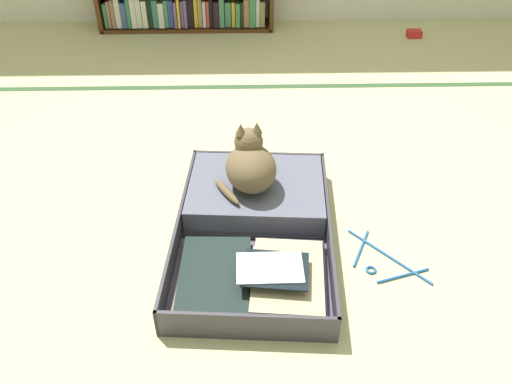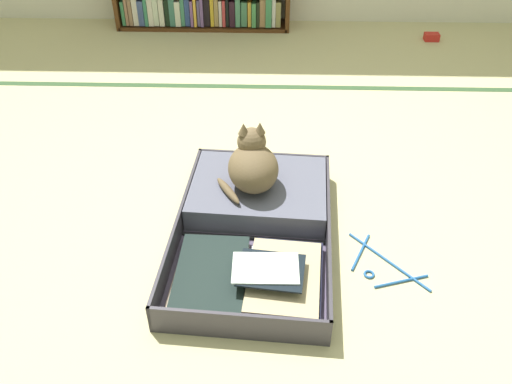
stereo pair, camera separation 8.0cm
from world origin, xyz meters
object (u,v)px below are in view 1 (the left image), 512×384
clothes_hanger (383,261)px  small_red_pouch (414,34)px  open_suitcase (256,219)px  black_cat (250,165)px

clothes_hanger → small_red_pouch: bearing=72.4°
open_suitcase → black_cat: black_cat is taller
small_red_pouch → clothes_hanger: bearing=-107.6°
clothes_hanger → small_red_pouch: small_red_pouch is taller
clothes_hanger → black_cat: bearing=145.4°
open_suitcase → small_red_pouch: open_suitcase is taller
open_suitcase → clothes_hanger: size_ratio=3.22×
open_suitcase → small_red_pouch: bearing=59.8°
open_suitcase → black_cat: size_ratio=3.36×
open_suitcase → black_cat: (-0.02, 0.14, 0.17)m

